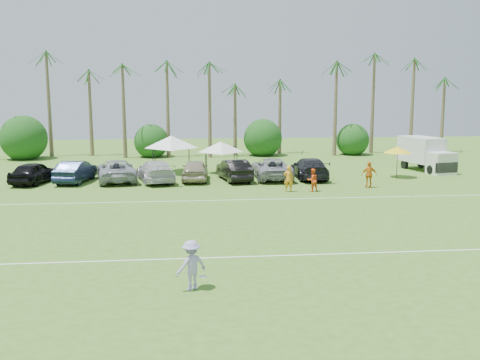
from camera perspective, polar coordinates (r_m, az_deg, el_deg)
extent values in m
plane|color=#3F6A1F|center=(20.93, 1.01, -9.85)|extent=(120.00, 120.00, 0.00)
cube|color=white|center=(22.81, 0.41, -8.19)|extent=(80.00, 0.10, 0.01)
cube|color=white|center=(34.39, -1.76, -2.16)|extent=(80.00, 0.10, 0.01)
cone|color=brown|center=(59.49, -20.19, 6.52)|extent=(0.44, 0.44, 9.00)
cone|color=brown|center=(58.44, -15.43, 7.20)|extent=(0.44, 0.44, 10.00)
cone|color=brown|center=(57.91, -11.51, 7.83)|extent=(0.44, 0.44, 11.00)
cone|color=brown|center=(57.71, -7.48, 6.44)|extent=(0.44, 0.44, 8.00)
cone|color=brown|center=(57.71, -3.49, 7.00)|extent=(0.44, 0.44, 9.00)
cone|color=brown|center=(58.00, 0.49, 7.52)|extent=(0.44, 0.44, 10.00)
cone|color=brown|center=(58.56, 4.42, 8.00)|extent=(0.44, 0.44, 11.00)
cone|color=brown|center=(59.70, 9.16, 6.50)|extent=(0.44, 0.44, 8.00)
cone|color=brown|center=(61.15, 13.74, 6.89)|extent=(0.44, 0.44, 9.00)
cone|color=brown|center=(62.98, 18.08, 7.21)|extent=(0.44, 0.44, 10.00)
cone|color=brown|center=(64.68, 21.38, 7.52)|extent=(0.44, 0.44, 11.00)
cylinder|color=brown|center=(61.24, -21.57, 2.93)|extent=(0.30, 0.30, 1.40)
sphere|color=#124113|center=(61.14, -21.64, 3.96)|extent=(4.00, 4.00, 4.00)
cylinder|color=brown|center=(59.05, -9.33, 3.25)|extent=(0.30, 0.30, 1.40)
sphere|color=#124113|center=(58.95, -9.36, 4.31)|extent=(4.00, 4.00, 4.00)
cylinder|color=brown|center=(59.53, 2.30, 3.42)|extent=(0.30, 0.30, 1.40)
sphere|color=#124113|center=(59.43, 2.30, 4.47)|extent=(4.00, 4.00, 4.00)
cylinder|color=brown|center=(61.74, 11.54, 3.45)|extent=(0.30, 0.30, 1.40)
sphere|color=#124113|center=(61.63, 11.58, 4.46)|extent=(4.00, 4.00, 4.00)
imported|color=orange|center=(37.32, 5.19, 0.14)|extent=(0.74, 0.55, 1.83)
imported|color=#F0521A|center=(37.60, 7.74, -0.01)|extent=(0.93, 0.81, 1.62)
imported|color=orange|center=(39.84, 13.61, 0.56)|extent=(1.15, 0.54, 1.91)
cube|color=silver|center=(50.26, 18.74, 3.10)|extent=(3.03, 4.46, 2.22)
cube|color=silver|center=(48.14, 20.70, 1.67)|extent=(2.33, 1.99, 1.86)
cube|color=black|center=(47.66, 21.18, 1.25)|extent=(2.05, 0.69, 0.89)
cube|color=#E5590C|center=(50.98, 19.73, 2.68)|extent=(0.32, 1.39, 0.80)
cylinder|color=black|center=(47.80, 19.70, 1.03)|extent=(0.43, 0.84, 0.80)
cylinder|color=black|center=(48.90, 21.35, 1.11)|extent=(0.43, 0.84, 0.80)
cylinder|color=black|center=(50.76, 17.14, 1.62)|extent=(0.43, 0.84, 0.80)
cylinder|color=black|center=(51.80, 18.75, 1.69)|extent=(0.43, 0.84, 0.80)
cylinder|color=black|center=(44.91, -9.26, 1.81)|extent=(0.06, 0.06, 2.13)
cylinder|color=black|center=(44.82, -5.44, 1.88)|extent=(0.06, 0.06, 2.13)
cylinder|color=black|center=(47.87, -9.06, 2.28)|extent=(0.06, 0.06, 2.13)
cylinder|color=black|center=(47.80, -5.47, 2.35)|extent=(0.06, 0.06, 2.13)
pyramid|color=white|center=(46.11, -7.36, 4.71)|extent=(4.60, 4.60, 1.06)
cylinder|color=black|center=(44.33, -3.58, 1.62)|extent=(0.06, 0.06, 1.82)
cylinder|color=black|center=(44.50, -0.32, 1.67)|extent=(0.06, 0.06, 1.82)
cylinder|color=black|center=(46.84, -3.70, 2.04)|extent=(0.06, 0.06, 1.82)
cylinder|color=black|center=(47.00, -0.61, 2.08)|extent=(0.06, 0.06, 1.82)
pyramid|color=silver|center=(45.44, -2.06, 4.13)|extent=(3.93, 3.93, 0.91)
cylinder|color=black|center=(45.09, 16.40, 1.68)|extent=(0.05, 0.05, 2.28)
cone|color=yellow|center=(44.96, 16.47, 3.12)|extent=(2.28, 2.28, 0.52)
imported|color=#A295D4|center=(19.04, -5.22, -9.03)|extent=(1.33, 1.13, 1.78)
cylinder|color=white|center=(19.08, -3.96, -10.26)|extent=(0.27, 0.27, 0.03)
imported|color=black|center=(43.49, -21.12, 0.75)|extent=(3.09, 5.24, 1.67)
imported|color=#111C34|center=(43.02, -17.12, 0.88)|extent=(2.60, 5.30, 1.67)
imported|color=#91969E|center=(42.66, -13.06, 0.99)|extent=(3.79, 6.41, 1.67)
imported|color=silver|center=(41.82, -9.00, 0.95)|extent=(3.53, 6.13, 1.67)
imported|color=gray|center=(41.94, -4.82, 1.06)|extent=(2.24, 5.01, 1.67)
imported|color=black|center=(41.89, -0.63, 1.08)|extent=(2.63, 5.31, 1.67)
imported|color=gray|center=(42.75, 3.39, 1.23)|extent=(2.82, 6.04, 1.67)
imported|color=black|center=(43.21, 7.42, 1.26)|extent=(2.50, 5.83, 1.67)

